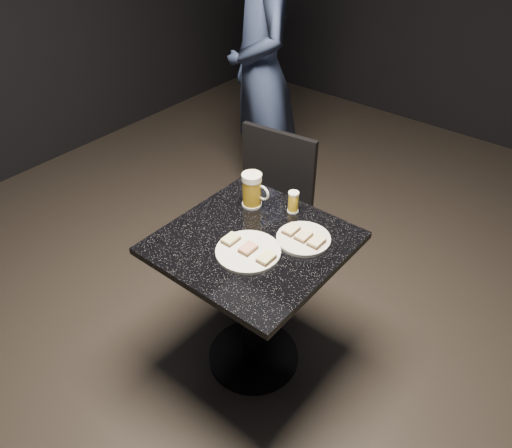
% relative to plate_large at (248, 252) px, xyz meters
% --- Properties ---
extents(floor, '(6.00, 6.00, 0.00)m').
position_rel_plate_large_xyz_m(floor, '(-0.04, 0.07, -0.76)').
color(floor, black).
rests_on(floor, ground).
extents(plate_large, '(0.26, 0.26, 0.01)m').
position_rel_plate_large_xyz_m(plate_large, '(0.00, 0.00, 0.00)').
color(plate_large, white).
rests_on(plate_large, table).
extents(plate_small, '(0.22, 0.22, 0.01)m').
position_rel_plate_large_xyz_m(plate_small, '(0.12, 0.20, 0.00)').
color(plate_small, silver).
rests_on(plate_small, table).
extents(patron, '(0.78, 0.74, 1.79)m').
position_rel_plate_large_xyz_m(patron, '(-0.93, 1.25, 0.14)').
color(patron, navy).
rests_on(patron, floor).
extents(table, '(0.70, 0.70, 0.75)m').
position_rel_plate_large_xyz_m(table, '(-0.04, 0.07, -0.25)').
color(table, black).
rests_on(table, floor).
extents(beer_mug, '(0.13, 0.09, 0.16)m').
position_rel_plate_large_xyz_m(beer_mug, '(-0.19, 0.26, 0.07)').
color(beer_mug, silver).
rests_on(beer_mug, table).
extents(beer_tumbler, '(0.05, 0.05, 0.10)m').
position_rel_plate_large_xyz_m(beer_tumbler, '(-0.03, 0.34, 0.04)').
color(beer_tumbler, white).
rests_on(beer_tumbler, table).
extents(chair, '(0.47, 0.47, 0.88)m').
position_rel_plate_large_xyz_m(chair, '(-0.36, 0.58, -0.26)').
color(chair, black).
rests_on(chair, floor).
extents(canapes_on_plate_large, '(0.23, 0.07, 0.02)m').
position_rel_plate_large_xyz_m(canapes_on_plate_large, '(0.00, 0.00, 0.02)').
color(canapes_on_plate_large, '#4C3521').
rests_on(canapes_on_plate_large, plate_large).
extents(canapes_on_plate_small, '(0.17, 0.07, 0.02)m').
position_rel_plate_large_xyz_m(canapes_on_plate_small, '(0.12, 0.20, 0.02)').
color(canapes_on_plate_small, '#4C3521').
rests_on(canapes_on_plate_small, plate_small).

